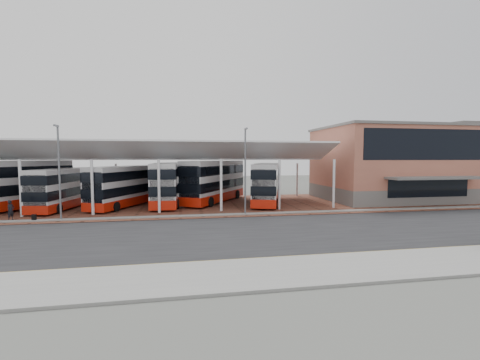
{
  "coord_description": "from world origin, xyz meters",
  "views": [
    {
      "loc": [
        -3.79,
        -22.98,
        5.37
      ],
      "look_at": [
        1.58,
        6.73,
        3.25
      ],
      "focal_mm": 24.0,
      "sensor_mm": 36.0,
      "label": 1
    }
  ],
  "objects": [
    {
      "name": "bus_0",
      "position": [
        -20.66,
        12.52,
        2.54
      ],
      "size": [
        8.82,
        11.76,
        5.0
      ],
      "rotation": [
        0.0,
        0.0,
        -0.56
      ],
      "color": "#BEBDC0",
      "rests_on": "forecourt"
    },
    {
      "name": "sidewalk",
      "position": [
        0.0,
        -9.0,
        0.07
      ],
      "size": [
        120.0,
        4.0,
        0.14
      ],
      "primitive_type": "cube",
      "color": "slate",
      "rests_on": "ground"
    },
    {
      "name": "lamp_west",
      "position": [
        -14.0,
        6.27,
        4.36
      ],
      "size": [
        0.16,
        0.9,
        8.07
      ],
      "color": "slate",
      "rests_on": "ground"
    },
    {
      "name": "forecourt",
      "position": [
        2.0,
        13.0,
        0.03
      ],
      "size": [
        72.0,
        16.0,
        0.06
      ],
      "primitive_type": "cube",
      "color": "brown",
      "rests_on": "ground"
    },
    {
      "name": "bus_3",
      "position": [
        -5.43,
        14.26,
        2.4
      ],
      "size": [
        3.3,
        11.55,
        4.71
      ],
      "rotation": [
        0.0,
        0.0,
        -0.05
      ],
      "color": "#BEBDC0",
      "rests_on": "forecourt"
    },
    {
      "name": "lamp_east",
      "position": [
        2.0,
        6.27,
        4.36
      ],
      "size": [
        0.16,
        0.9,
        8.07
      ],
      "color": "slate",
      "rests_on": "ground"
    },
    {
      "name": "bus_5",
      "position": [
        5.85,
        13.09,
        2.35
      ],
      "size": [
        5.9,
        11.43,
        4.61
      ],
      "rotation": [
        0.0,
        0.0,
        -0.31
      ],
      "color": "#BEBDC0",
      "rests_on": "forecourt"
    },
    {
      "name": "pedestrian",
      "position": [
        -18.11,
        6.87,
        0.92
      ],
      "size": [
        0.61,
        0.73,
        1.72
      ],
      "primitive_type": "imported",
      "rotation": [
        0.0,
        0.0,
        1.2
      ],
      "color": "black",
      "rests_on": "forecourt"
    },
    {
      "name": "north_kerb",
      "position": [
        0.0,
        6.2,
        0.07
      ],
      "size": [
        120.0,
        0.8,
        0.14
      ],
      "primitive_type": "cube",
      "color": "slate",
      "rests_on": "ground"
    },
    {
      "name": "bus_4",
      "position": [
        0.02,
        15.27,
        2.51
      ],
      "size": [
        8.66,
        11.63,
        4.94
      ],
      "rotation": [
        0.0,
        0.0,
        -0.56
      ],
      "color": "#BEBDC0",
      "rests_on": "forecourt"
    },
    {
      "name": "terminal",
      "position": [
        23.0,
        13.92,
        4.66
      ],
      "size": [
        18.4,
        14.4,
        9.25
      ],
      "color": "#64615E",
      "rests_on": "ground"
    },
    {
      "name": "suitcase",
      "position": [
        -16.1,
        6.3,
        0.34
      ],
      "size": [
        0.32,
        0.23,
        0.55
      ],
      "primitive_type": "cube",
      "color": "black",
      "rests_on": "forecourt"
    },
    {
      "name": "road",
      "position": [
        0.0,
        -1.0,
        0.01
      ],
      "size": [
        120.0,
        14.0,
        0.02
      ],
      "primitive_type": "cube",
      "color": "black",
      "rests_on": "ground"
    },
    {
      "name": "yellow_line_near",
      "position": [
        0.0,
        -7.0,
        0.03
      ],
      "size": [
        120.0,
        0.12,
        0.01
      ],
      "primitive_type": "cube",
      "color": "#E1A300",
      "rests_on": "road"
    },
    {
      "name": "bus_1",
      "position": [
        -15.96,
        13.13,
        2.13
      ],
      "size": [
        3.98,
        10.37,
        4.17
      ],
      "rotation": [
        0.0,
        0.0,
        -0.17
      ],
      "color": "#BEBDC0",
      "rests_on": "forecourt"
    },
    {
      "name": "ground",
      "position": [
        0.0,
        0.0,
        0.0
      ],
      "size": [
        140.0,
        140.0,
        0.0
      ],
      "primitive_type": "plane",
      "color": "#4C4E49"
    },
    {
      "name": "bus_2",
      "position": [
        -9.94,
        13.53,
        2.24
      ],
      "size": [
        6.59,
        10.72,
        4.39
      ],
      "rotation": [
        0.0,
        0.0,
        -0.42
      ],
      "color": "#BEBDC0",
      "rests_on": "forecourt"
    },
    {
      "name": "canopy",
      "position": [
        -6.0,
        13.94,
        5.8
      ],
      "size": [
        37.0,
        11.63,
        7.07
      ],
      "color": "white",
      "rests_on": "ground"
    },
    {
      "name": "yellow_line_far",
      "position": [
        0.0,
        -6.7,
        0.03
      ],
      "size": [
        120.0,
        0.12,
        0.01
      ],
      "primitive_type": "cube",
      "color": "#E1A300",
      "rests_on": "road"
    }
  ]
}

